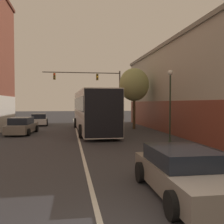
{
  "coord_description": "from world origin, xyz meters",
  "views": [
    {
      "loc": [
        -0.62,
        -4.21,
        2.54
      ],
      "look_at": [
        2.76,
        16.61,
        1.82
      ],
      "focal_mm": 42.0,
      "sensor_mm": 36.0,
      "label": 1
    }
  ],
  "objects_px": {
    "traffic_signal_gantry": "(97,84)",
    "street_lamp": "(170,99)",
    "hatchback_foreground": "(184,173)",
    "street_tree_near": "(134,85)",
    "parked_car_left_mid": "(39,120)",
    "bus": "(93,109)",
    "parked_car_left_near": "(22,126)"
  },
  "relations": [
    {
      "from": "hatchback_foreground",
      "to": "parked_car_left_mid",
      "type": "distance_m",
      "value": 25.21
    },
    {
      "from": "parked_car_left_mid",
      "to": "traffic_signal_gantry",
      "type": "xyz_separation_m",
      "value": [
        6.96,
        2.19,
        4.28
      ]
    },
    {
      "from": "hatchback_foreground",
      "to": "traffic_signal_gantry",
      "type": "bearing_deg",
      "value": 0.08
    },
    {
      "from": "hatchback_foreground",
      "to": "parked_car_left_near",
      "type": "bearing_deg",
      "value": 24.88
    },
    {
      "from": "street_tree_near",
      "to": "hatchback_foreground",
      "type": "bearing_deg",
      "value": -99.81
    },
    {
      "from": "hatchback_foreground",
      "to": "street_lamp",
      "type": "relative_size",
      "value": 0.95
    },
    {
      "from": "bus",
      "to": "street_tree_near",
      "type": "bearing_deg",
      "value": -65.74
    },
    {
      "from": "street_lamp",
      "to": "street_tree_near",
      "type": "bearing_deg",
      "value": 91.29
    },
    {
      "from": "hatchback_foreground",
      "to": "street_tree_near",
      "type": "xyz_separation_m",
      "value": [
        3.17,
        18.35,
        3.71
      ]
    },
    {
      "from": "hatchback_foreground",
      "to": "parked_car_left_mid",
      "type": "xyz_separation_m",
      "value": [
        -6.6,
        24.34,
        0.01
      ]
    },
    {
      "from": "parked_car_left_near",
      "to": "traffic_signal_gantry",
      "type": "xyz_separation_m",
      "value": [
        7.33,
        10.88,
        4.26
      ]
    },
    {
      "from": "hatchback_foreground",
      "to": "street_lamp",
      "type": "bearing_deg",
      "value": -18.67
    },
    {
      "from": "street_lamp",
      "to": "parked_car_left_near",
      "type": "bearing_deg",
      "value": 149.32
    },
    {
      "from": "parked_car_left_near",
      "to": "parked_car_left_mid",
      "type": "bearing_deg",
      "value": 3.11
    },
    {
      "from": "parked_car_left_mid",
      "to": "parked_car_left_near",
      "type": "bearing_deg",
      "value": 172.48
    },
    {
      "from": "hatchback_foreground",
      "to": "street_tree_near",
      "type": "bearing_deg",
      "value": -8.95
    },
    {
      "from": "parked_car_left_mid",
      "to": "traffic_signal_gantry",
      "type": "relative_size",
      "value": 0.47
    },
    {
      "from": "bus",
      "to": "parked_car_left_near",
      "type": "xyz_separation_m",
      "value": [
        -5.91,
        -0.66,
        -1.34
      ]
    },
    {
      "from": "street_lamp",
      "to": "street_tree_near",
      "type": "distance_m",
      "value": 8.97
    },
    {
      "from": "parked_car_left_mid",
      "to": "street_tree_near",
      "type": "distance_m",
      "value": 12.04
    },
    {
      "from": "traffic_signal_gantry",
      "to": "street_tree_near",
      "type": "height_order",
      "value": "traffic_signal_gantry"
    },
    {
      "from": "traffic_signal_gantry",
      "to": "street_lamp",
      "type": "relative_size",
      "value": 2.09
    },
    {
      "from": "parked_car_left_mid",
      "to": "street_lamp",
      "type": "bearing_deg",
      "value": -151.13
    },
    {
      "from": "parked_car_left_mid",
      "to": "street_tree_near",
      "type": "xyz_separation_m",
      "value": [
        9.77,
        -5.99,
        3.7
      ]
    },
    {
      "from": "hatchback_foreground",
      "to": "street_lamp",
      "type": "xyz_separation_m",
      "value": [
        3.37,
        9.51,
        2.22
      ]
    },
    {
      "from": "hatchback_foreground",
      "to": "parked_car_left_near",
      "type": "xyz_separation_m",
      "value": [
        -6.97,
        15.64,
        0.03
      ]
    },
    {
      "from": "bus",
      "to": "street_lamp",
      "type": "height_order",
      "value": "street_lamp"
    },
    {
      "from": "hatchback_foreground",
      "to": "parked_car_left_near",
      "type": "distance_m",
      "value": 17.13
    },
    {
      "from": "parked_car_left_near",
      "to": "street_lamp",
      "type": "xyz_separation_m",
      "value": [
        10.35,
        -6.14,
        2.19
      ]
    },
    {
      "from": "parked_car_left_near",
      "to": "street_tree_near",
      "type": "xyz_separation_m",
      "value": [
        10.15,
        2.7,
        3.68
      ]
    },
    {
      "from": "parked_car_left_near",
      "to": "street_lamp",
      "type": "distance_m",
      "value": 12.23
    },
    {
      "from": "street_tree_near",
      "to": "parked_car_left_mid",
      "type": "bearing_deg",
      "value": 148.49
    }
  ]
}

